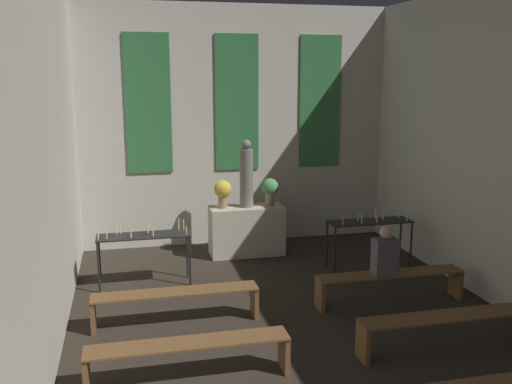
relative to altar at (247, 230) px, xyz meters
name	(u,v)px	position (x,y,z in m)	size (l,w,h in m)	color
wall_back	(236,125)	(0.00, 0.95, 1.93)	(6.43, 0.16, 4.75)	beige
wall_left	(29,179)	(-3.16, -4.31, 1.91)	(0.12, 10.64, 4.75)	beige
altar	(247,230)	(0.00, 0.00, 0.00)	(1.40, 0.59, 0.94)	#BCB29E
statue	(246,176)	(0.00, 0.00, 1.07)	(0.25, 0.25, 1.28)	slate
flower_vase_left	(223,191)	(-0.46, 0.00, 0.79)	(0.33, 0.33, 0.53)	#937A5B
flower_vase_right	(270,189)	(0.46, 0.00, 0.79)	(0.33, 0.33, 0.53)	#937A5B
candle_rack_left	(144,241)	(-1.97, -1.23, 0.28)	(1.50, 0.46, 1.06)	black
candle_rack_right	(370,227)	(1.98, -1.23, 0.28)	(1.50, 0.46, 1.06)	black
pew_third_left	(189,352)	(-1.61, -4.40, -0.11)	(2.29, 0.36, 0.48)	brown
pew_third_right	(447,324)	(1.61, -4.40, -0.11)	(2.29, 0.36, 0.48)	brown
pew_back_left	(176,299)	(-1.61, -2.84, -0.11)	(2.29, 0.36, 0.48)	brown
pew_back_right	(390,281)	(1.61, -2.84, -0.11)	(2.29, 0.36, 0.48)	brown
person_seated	(385,253)	(1.51, -2.84, 0.33)	(0.36, 0.24, 0.74)	#564C56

